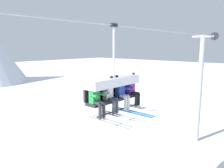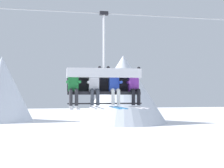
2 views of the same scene
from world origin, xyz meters
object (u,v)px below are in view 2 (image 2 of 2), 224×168
skier_white (94,86)px  skier_purple (134,86)px  chairlift_chair (104,77)px  skier_blue (114,86)px  skier_green (73,86)px

skier_white → skier_purple: size_ratio=1.00×
chairlift_chair → skier_blue: 0.48m
skier_green → skier_purple: bearing=0.2°
chairlift_chair → skier_green: (-0.99, -0.22, -0.30)m
skier_white → skier_purple: bearing=0.0°
skier_green → skier_blue: bearing=0.3°
skier_blue → skier_white: bearing=180.0°
skier_purple → skier_white: bearing=180.0°
skier_white → skier_blue: 0.65m
skier_blue → skier_purple: 0.67m
chairlift_chair → skier_purple: bearing=-12.1°
chairlift_chair → skier_white: bearing=-146.8°
chairlift_chair → skier_purple: size_ratio=1.79×
skier_green → skier_blue: (1.32, 0.01, 0.02)m
chairlift_chair → skier_green: chairlift_chair is taller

